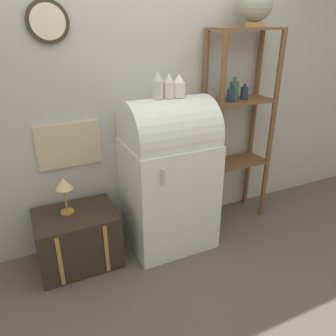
% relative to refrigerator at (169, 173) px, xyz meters
% --- Properties ---
extents(ground_plane, '(12.00, 12.00, 0.00)m').
position_rel_refrigerator_xyz_m(ground_plane, '(0.00, -0.24, -0.70)').
color(ground_plane, '#60564C').
extents(wall_back, '(7.00, 0.09, 2.70)m').
position_rel_refrigerator_xyz_m(wall_back, '(-0.01, 0.34, 0.65)').
color(wall_back, '#B7B7AD').
rests_on(wall_back, ground_plane).
extents(refrigerator, '(0.74, 0.66, 1.37)m').
position_rel_refrigerator_xyz_m(refrigerator, '(0.00, 0.00, 0.00)').
color(refrigerator, silver).
rests_on(refrigerator, ground_plane).
extents(suitcase_trunk, '(0.66, 0.49, 0.49)m').
position_rel_refrigerator_xyz_m(suitcase_trunk, '(-0.84, 0.03, -0.46)').
color(suitcase_trunk, '#33281E').
rests_on(suitcase_trunk, ground_plane).
extents(shelf_unit, '(0.66, 0.34, 1.88)m').
position_rel_refrigerator_xyz_m(shelf_unit, '(0.80, 0.12, 0.38)').
color(shelf_unit, brown).
rests_on(shelf_unit, ground_plane).
extents(globe, '(0.28, 0.28, 0.32)m').
position_rel_refrigerator_xyz_m(globe, '(0.86, 0.10, 1.35)').
color(globe, '#AD8942').
rests_on(globe, shelf_unit).
extents(vase_left, '(0.09, 0.09, 0.21)m').
position_rel_refrigerator_xyz_m(vase_left, '(-0.09, 0.00, 0.76)').
color(vase_left, beige).
rests_on(vase_left, refrigerator).
extents(vase_center, '(0.08, 0.08, 0.19)m').
position_rel_refrigerator_xyz_m(vase_center, '(0.00, -0.01, 0.75)').
color(vase_center, silver).
rests_on(vase_center, refrigerator).
extents(vase_right, '(0.10, 0.10, 0.18)m').
position_rel_refrigerator_xyz_m(vase_right, '(0.09, -0.01, 0.75)').
color(vase_right, white).
rests_on(vase_right, refrigerator).
extents(desk_lamp, '(0.14, 0.14, 0.31)m').
position_rel_refrigerator_xyz_m(desk_lamp, '(-0.88, 0.07, 0.02)').
color(desk_lamp, '#AD8942').
rests_on(desk_lamp, suitcase_trunk).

